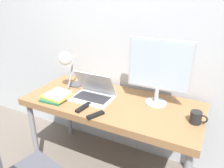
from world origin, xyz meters
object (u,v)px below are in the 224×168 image
at_px(book_stack, 56,96).
at_px(monitor, 159,69).
at_px(mug, 196,117).
at_px(game_controller, 55,96).
at_px(laptop, 93,93).
at_px(desk_lamp, 68,63).

bearing_deg(book_stack, monitor, 21.36).
height_order(mug, game_controller, mug).
height_order(monitor, book_stack, monitor).
height_order(book_stack, mug, mug).
xyz_separation_m(laptop, mug, (0.87, -0.01, -0.00)).
xyz_separation_m(monitor, game_controller, (-0.84, -0.32, -0.29)).
xyz_separation_m(laptop, game_controller, (-0.31, -0.16, -0.03)).
bearing_deg(book_stack, game_controller, 177.97).
distance_m(laptop, monitor, 0.61).
bearing_deg(monitor, book_stack, -158.64).
relative_size(book_stack, game_controller, 1.57).
height_order(book_stack, game_controller, book_stack).
relative_size(desk_lamp, mug, 3.04).
xyz_separation_m(mug, game_controller, (-1.18, -0.15, -0.03)).
distance_m(laptop, book_stack, 0.33).
bearing_deg(desk_lamp, monitor, 6.88).
distance_m(laptop, mug, 0.87).
bearing_deg(game_controller, laptop, 26.97).
xyz_separation_m(desk_lamp, mug, (1.18, -0.07, -0.22)).
bearing_deg(game_controller, monitor, 20.86).
bearing_deg(desk_lamp, book_stack, -84.84).
relative_size(monitor, game_controller, 3.61).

